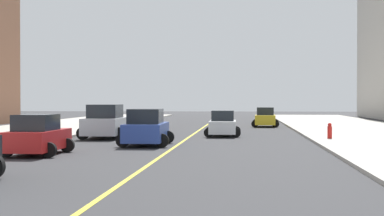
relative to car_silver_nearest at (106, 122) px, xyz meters
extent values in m
cube|color=yellow|center=(4.95, 9.91, -0.96)|extent=(0.16, 80.00, 0.01)
cube|color=#B7B7BC|center=(0.00, 0.07, -0.21)|extent=(2.15, 4.65, 0.99)
cube|color=#1E2328|center=(0.00, -0.21, 0.68)|extent=(1.79, 2.33, 0.84)
cylinder|color=black|center=(1.05, 1.52, -0.59)|extent=(0.75, 0.25, 0.75)
cylinder|color=black|center=(-1.09, 1.49, -0.59)|extent=(0.75, 0.25, 0.75)
cylinder|color=black|center=(1.08, -1.35, -0.59)|extent=(0.75, 0.25, 0.75)
cylinder|color=black|center=(-1.05, -1.38, -0.59)|extent=(0.75, 0.25, 0.75)
cube|color=#2D479E|center=(3.36, -5.03, -0.28)|extent=(2.01, 4.26, 0.90)
cube|color=#1E2328|center=(3.37, -5.28, 0.54)|extent=(1.66, 2.15, 0.76)
cylinder|color=black|center=(4.31, -3.70, -0.63)|extent=(0.69, 0.24, 0.68)
cylinder|color=black|center=(2.36, -3.75, -0.63)|extent=(0.69, 0.24, 0.68)
cylinder|color=black|center=(4.37, -6.32, -0.63)|extent=(0.69, 0.24, 0.68)
cylinder|color=black|center=(2.42, -6.36, -0.63)|extent=(0.69, 0.24, 0.68)
cube|color=red|center=(-0.40, -10.35, -0.33)|extent=(1.77, 3.89, 0.83)
cube|color=#1E2328|center=(-0.40, -10.58, 0.42)|extent=(1.48, 1.95, 0.70)
cylinder|color=black|center=(0.50, -9.15, -0.65)|extent=(0.63, 0.20, 0.63)
cylinder|color=black|center=(-1.30, -9.15, -0.65)|extent=(0.63, 0.20, 0.63)
cylinder|color=black|center=(0.50, -11.56, -0.65)|extent=(0.63, 0.20, 0.63)
cylinder|color=black|center=(-1.29, -11.56, -0.65)|extent=(0.63, 0.20, 0.63)
cube|color=silver|center=(7.03, 2.57, -0.36)|extent=(1.71, 3.71, 0.79)
cube|color=#1E2328|center=(7.02, 2.79, 0.35)|extent=(1.42, 1.86, 0.67)
cylinder|color=black|center=(6.18, 1.42, -0.67)|extent=(0.60, 0.20, 0.60)
cylinder|color=black|center=(7.89, 1.43, -0.67)|extent=(0.60, 0.20, 0.60)
cylinder|color=black|center=(6.16, 3.71, -0.67)|extent=(0.60, 0.20, 0.60)
cylinder|color=black|center=(7.87, 3.73, -0.67)|extent=(0.60, 0.20, 0.60)
cube|color=gold|center=(10.24, 15.66, -0.35)|extent=(1.88, 3.85, 0.81)
cube|color=#1E2328|center=(10.25, 15.89, 0.38)|extent=(1.52, 1.95, 0.68)
cylinder|color=black|center=(9.32, 14.53, -0.66)|extent=(0.62, 0.22, 0.61)
cylinder|color=black|center=(11.06, 14.45, -0.66)|extent=(0.62, 0.22, 0.61)
cylinder|color=black|center=(9.42, 16.87, -0.66)|extent=(0.62, 0.22, 0.61)
cylinder|color=black|center=(11.17, 16.80, -0.66)|extent=(0.62, 0.22, 0.61)
cylinder|color=red|center=(13.24, -1.13, -0.47)|extent=(0.26, 0.26, 0.70)
sphere|color=red|center=(13.24, -1.13, -0.04)|extent=(0.22, 0.22, 0.22)
camera|label=1|loc=(8.36, -33.76, 1.39)|focal=52.85mm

